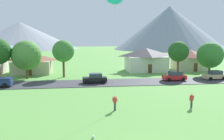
{
  "coord_description": "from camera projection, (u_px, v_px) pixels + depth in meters",
  "views": [
    {
      "loc": [
        -4.49,
        -14.65,
        8.07
      ],
      "look_at": [
        -0.3,
        15.48,
        4.01
      ],
      "focal_mm": 39.67,
      "sensor_mm": 36.0,
      "label": 1
    }
  ],
  "objects": [
    {
      "name": "parked_car_tan_west_end",
      "position": [
        215.0,
        75.0,
        46.9
      ],
      "size": [
        4.28,
        2.23,
        1.68
      ],
      "color": "tan",
      "rests_on": "road_strip"
    },
    {
      "name": "soccer_ball",
      "position": [
        93.0,
        137.0,
        19.82
      ],
      "size": [
        0.24,
        0.24,
        0.24
      ],
      "primitive_type": "sphere",
      "color": "white",
      "rests_on": "ground"
    },
    {
      "name": "parked_car_red_mid_west",
      "position": [
        175.0,
        76.0,
        45.78
      ],
      "size": [
        4.23,
        2.14,
        1.68
      ],
      "color": "red",
      "rests_on": "road_strip"
    },
    {
      "name": "watcher_person",
      "position": [
        192.0,
        100.0,
        28.37
      ],
      "size": [
        0.56,
        0.24,
        1.68
      ],
      "color": "#3D3D42",
      "rests_on": "ground"
    },
    {
      "name": "mountain_far_east_ridge",
      "position": [
        169.0,
        28.0,
        161.47
      ],
      "size": [
        72.37,
        72.37,
        27.92
      ],
      "primitive_type": "cone",
      "color": "gray",
      "rests_on": "ground"
    },
    {
      "name": "tree_center",
      "position": [
        63.0,
        51.0,
        49.42
      ],
      "size": [
        4.39,
        4.39,
        7.47
      ],
      "color": "brown",
      "rests_on": "ground"
    },
    {
      "name": "tree_near_left",
      "position": [
        26.0,
        55.0,
        47.71
      ],
      "size": [
        5.72,
        5.72,
        7.42
      ],
      "color": "brown",
      "rests_on": "ground"
    },
    {
      "name": "mountain_central_ridge",
      "position": [
        20.0,
        35.0,
        169.9
      ],
      "size": [
        78.5,
        78.5,
        18.25
      ],
      "primitive_type": "cone",
      "color": "#8E939E",
      "rests_on": "ground"
    },
    {
      "name": "tree_near_right",
      "position": [
        178.0,
        52.0,
        50.39
      ],
      "size": [
        4.21,
        4.21,
        7.23
      ],
      "color": "brown",
      "rests_on": "ground"
    },
    {
      "name": "road_strip",
      "position": [
        104.0,
        83.0,
        43.7
      ],
      "size": [
        160.0,
        7.09,
        0.08
      ],
      "primitive_type": "cube",
      "color": "#38383D",
      "rests_on": "ground"
    },
    {
      "name": "house_left_center",
      "position": [
        146.0,
        59.0,
        58.82
      ],
      "size": [
        9.83,
        7.55,
        5.49
      ],
      "color": "silver",
      "rests_on": "ground"
    },
    {
      "name": "parked_car_black_mid_east",
      "position": [
        95.0,
        78.0,
        43.3
      ],
      "size": [
        4.23,
        2.14,
        1.68
      ],
      "color": "black",
      "rests_on": "road_strip"
    },
    {
      "name": "tree_left_of_center",
      "position": [
        210.0,
        55.0,
        51.79
      ],
      "size": [
        5.45,
        5.45,
        7.02
      ],
      "color": "brown",
      "rests_on": "ground"
    },
    {
      "name": "house_leftmost",
      "position": [
        33.0,
        63.0,
        55.67
      ],
      "size": [
        8.71,
        8.45,
        4.46
      ],
      "color": "beige",
      "rests_on": "ground"
    },
    {
      "name": "house_rightmost",
      "position": [
        190.0,
        60.0,
        60.69
      ],
      "size": [
        8.19,
        6.54,
        4.97
      ],
      "color": "beige",
      "rests_on": "ground"
    }
  ]
}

